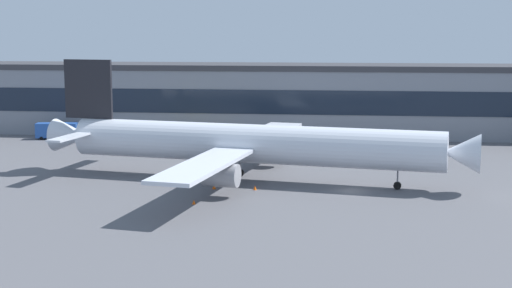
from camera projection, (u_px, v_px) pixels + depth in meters
ground_plane at (350, 191)px, 103.76m from camera, size 600.00×600.00×0.00m
terminal_building at (347, 100)px, 158.34m from camera, size 177.24×16.22×15.22m
airliner at (247, 144)px, 110.21m from camera, size 66.21×57.00×17.93m
baggage_tug at (291, 139)px, 145.91m from camera, size 3.51×4.12×1.85m
belt_loader at (188, 136)px, 149.13m from camera, size 3.30×6.68×1.95m
crew_van at (113, 135)px, 148.48m from camera, size 5.64×3.91×2.55m
fuel_truck at (56, 130)px, 153.07m from camera, size 8.71×3.94×3.35m
traffic_cone_0 at (255, 188)px, 104.39m from camera, size 0.51×0.51×0.63m
traffic_cone_1 at (214, 187)px, 104.99m from camera, size 0.57×0.57×0.72m
traffic_cone_2 at (194, 202)px, 95.84m from camera, size 0.47×0.47×0.59m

